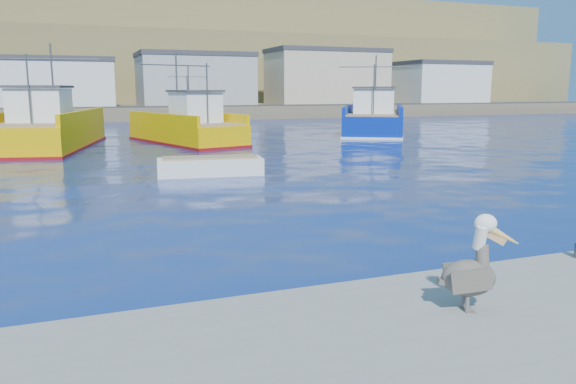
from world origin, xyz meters
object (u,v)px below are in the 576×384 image
object	(u,v)px
trawler_yellow_a	(50,130)
pelican	(472,270)
trawler_blue	(374,120)
boat_orange	(189,120)
skiff_mid	(210,168)
trawler_yellow_b	(187,128)

from	to	relation	value
trawler_yellow_a	pelican	distance (m)	33.48
trawler_yellow_a	pelican	size ratio (longest dim) A/B	9.62
trawler_blue	pelican	bearing A→B (deg)	-117.49
boat_orange	skiff_mid	xyz separation A→B (m)	(-4.44, -27.47, -0.66)
trawler_yellow_a	trawler_blue	xyz separation A→B (m)	(25.73, 3.58, -0.01)
pelican	trawler_blue	bearing A→B (deg)	62.51
trawler_yellow_b	skiff_mid	distance (m)	15.43
trawler_yellow_b	boat_orange	xyz separation A→B (m)	(2.52, 12.18, -0.06)
trawler_yellow_b	trawler_blue	size ratio (longest dim) A/B	0.86
trawler_yellow_b	pelican	world-z (taller)	trawler_yellow_b
skiff_mid	pelican	size ratio (longest dim) A/B	3.24
skiff_mid	pelican	distance (m)	17.91
trawler_blue	boat_orange	bearing A→B (deg)	147.77
trawler_blue	boat_orange	distance (m)	16.87
skiff_mid	trawler_blue	bearing A→B (deg)	44.63
skiff_mid	pelican	world-z (taller)	pelican
trawler_yellow_a	skiff_mid	bearing A→B (deg)	-64.77
pelican	boat_orange	bearing A→B (deg)	84.14
trawler_yellow_a	boat_orange	bearing A→B (deg)	47.67
trawler_yellow_a	boat_orange	distance (m)	17.02
pelican	trawler_yellow_a	bearing A→B (deg)	101.73
skiff_mid	trawler_yellow_a	bearing A→B (deg)	115.23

